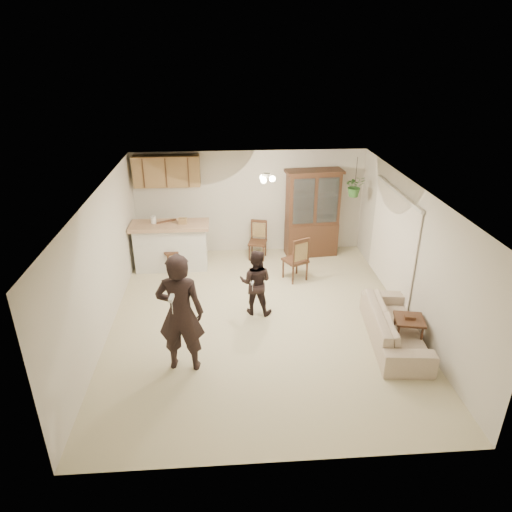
{
  "coord_description": "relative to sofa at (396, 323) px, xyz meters",
  "views": [
    {
      "loc": [
        -0.61,
        -7.27,
        4.69
      ],
      "look_at": [
        -0.05,
        0.4,
        1.13
      ],
      "focal_mm": 32.0,
      "sensor_mm": 36.0,
      "label": 1
    }
  ],
  "objects": [
    {
      "name": "vertical_blinds",
      "position": [
        0.45,
        1.75,
        0.73
      ],
      "size": [
        0.06,
        2.3,
        2.1
      ],
      "primitive_type": null,
      "color": "white",
      "rests_on": "wall_right"
    },
    {
      "name": "floor",
      "position": [
        -2.26,
        0.85,
        -0.37
      ],
      "size": [
        6.5,
        6.5,
        0.0
      ],
      "primitive_type": "plane",
      "color": "beige",
      "rests_on": "ground"
    },
    {
      "name": "bar_top",
      "position": [
        -4.11,
        3.2,
        0.68
      ],
      "size": [
        1.75,
        0.7,
        0.08
      ],
      "primitive_type": "cube",
      "color": "tan",
      "rests_on": "breakfast_bar"
    },
    {
      "name": "sofa",
      "position": [
        0.0,
        0.0,
        0.0
      ],
      "size": [
        0.92,
        1.94,
        0.73
      ],
      "primitive_type": "imported",
      "rotation": [
        0.0,
        0.0,
        1.47
      ],
      "color": "beige",
      "rests_on": "floor"
    },
    {
      "name": "china_hutch",
      "position": [
        -0.79,
        3.76,
        0.67
      ],
      "size": [
        1.37,
        0.63,
        2.1
      ],
      "rotation": [
        0.0,
        0.0,
        0.09
      ],
      "color": "#362413",
      "rests_on": "floor"
    },
    {
      "name": "ceiling_fixture",
      "position": [
        -2.06,
        2.05,
        2.03
      ],
      "size": [
        0.36,
        0.36,
        0.2
      ],
      "primitive_type": null,
      "color": "#FFF0BF",
      "rests_on": "ceiling"
    },
    {
      "name": "child",
      "position": [
        -2.33,
        1.13,
        0.31
      ],
      "size": [
        0.77,
        0.66,
        1.35
      ],
      "primitive_type": "imported",
      "rotation": [
        0.0,
        0.0,
        2.88
      ],
      "color": "black",
      "rests_on": "floor"
    },
    {
      "name": "breakfast_bar",
      "position": [
        -4.11,
        3.2,
        0.13
      ],
      "size": [
        1.6,
        0.55,
        1.0
      ],
      "primitive_type": "cube",
      "color": "silver",
      "rests_on": "floor"
    },
    {
      "name": "hanging_plant",
      "position": [
        0.04,
        3.25,
        1.48
      ],
      "size": [
        0.43,
        0.37,
        0.48
      ],
      "primitive_type": "imported",
      "color": "#2A5E25",
      "rests_on": "ceiling"
    },
    {
      "name": "chair_bar",
      "position": [
        -4.08,
        3.13,
        -0.05
      ],
      "size": [
        0.68,
        0.68,
        1.13
      ],
      "rotation": [
        0.0,
        0.0,
        0.51
      ],
      "color": "#362413",
      "rests_on": "floor"
    },
    {
      "name": "wall_right",
      "position": [
        0.49,
        0.85,
        0.88
      ],
      "size": [
        0.02,
        6.5,
        2.5
      ],
      "primitive_type": "cube",
      "color": "beige",
      "rests_on": "ground"
    },
    {
      "name": "controller_adult",
      "position": [
        -3.64,
        -0.89,
        1.16
      ],
      "size": [
        0.07,
        0.18,
        0.05
      ],
      "primitive_type": "cube",
      "rotation": [
        0.0,
        0.0,
        3.03
      ],
      "color": "white",
      "rests_on": "adult"
    },
    {
      "name": "upper_cabinets",
      "position": [
        -4.16,
        3.92,
        1.73
      ],
      "size": [
        1.5,
        0.34,
        0.7
      ],
      "primitive_type": "cube",
      "color": "olive",
      "rests_on": "wall_back"
    },
    {
      "name": "wall_left",
      "position": [
        -5.01,
        0.85,
        0.88
      ],
      "size": [
        0.02,
        6.5,
        2.5
      ],
      "primitive_type": "cube",
      "color": "beige",
      "rests_on": "ground"
    },
    {
      "name": "ceiling",
      "position": [
        -2.26,
        0.85,
        2.13
      ],
      "size": [
        5.5,
        6.5,
        0.02
      ],
      "primitive_type": "cube",
      "color": "white",
      "rests_on": "wall_back"
    },
    {
      "name": "controller_child",
      "position": [
        -2.41,
        0.83,
        0.43
      ],
      "size": [
        0.06,
        0.12,
        0.03
      ],
      "primitive_type": "cube",
      "rotation": [
        0.0,
        0.0,
        2.88
      ],
      "color": "white",
      "rests_on": "child"
    },
    {
      "name": "chair_hutch_right",
      "position": [
        -1.37,
        2.45,
        -0.08
      ],
      "size": [
        0.6,
        0.6,
        1.02
      ],
      "rotation": [
        0.0,
        0.0,
        3.61
      ],
      "color": "#362413",
      "rests_on": "floor"
    },
    {
      "name": "wall_back",
      "position": [
        -2.26,
        4.1,
        0.88
      ],
      "size": [
        5.5,
        0.02,
        2.5
      ],
      "primitive_type": "cube",
      "color": "beige",
      "rests_on": "ground"
    },
    {
      "name": "side_table",
      "position": [
        0.18,
        -0.11,
        -0.1
      ],
      "size": [
        0.56,
        0.56,
        0.58
      ],
      "rotation": [
        0.0,
        0.0,
        -0.2
      ],
      "color": "#362413",
      "rests_on": "floor"
    },
    {
      "name": "wall_front",
      "position": [
        -2.26,
        -2.4,
        0.88
      ],
      "size": [
        5.5,
        0.02,
        2.5
      ],
      "primitive_type": "cube",
      "color": "beige",
      "rests_on": "ground"
    },
    {
      "name": "adult",
      "position": [
        -3.59,
        -0.43,
        0.53
      ],
      "size": [
        0.7,
        0.5,
        1.8
      ],
      "primitive_type": "imported",
      "rotation": [
        0.0,
        0.0,
        3.03
      ],
      "color": "black",
      "rests_on": "floor"
    },
    {
      "name": "plant_cord",
      "position": [
        0.04,
        3.25,
        1.81
      ],
      "size": [
        0.01,
        0.01,
        0.65
      ],
      "primitive_type": "cylinder",
      "color": "black",
      "rests_on": "ceiling"
    },
    {
      "name": "chair_hutch_left",
      "position": [
        -2.11,
        3.59,
        -0.11
      ],
      "size": [
        0.5,
        0.5,
        0.92
      ],
      "rotation": [
        0.0,
        0.0,
        -0.25
      ],
      "color": "#362413",
      "rests_on": "floor"
    }
  ]
}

